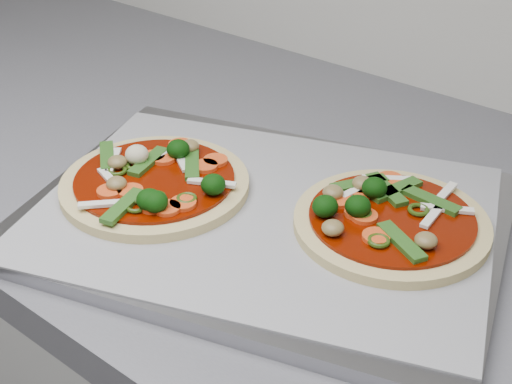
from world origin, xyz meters
The scene contains 5 objects.
countertop centered at (0.00, 1.30, 0.88)m, with size 3.60×0.60×0.04m, color slate.
baking_tray centered at (0.00, 1.22, 0.91)m, with size 0.44×0.33×0.01m, color gray.
parchment centered at (0.00, 1.22, 0.92)m, with size 0.42×0.31×0.00m, color gray.
pizza_left centered at (-0.11, 1.18, 0.93)m, with size 0.20×0.20×0.03m.
pizza_right centered at (0.10, 1.27, 0.93)m, with size 0.21×0.21×0.03m.
Camera 1 is at (0.34, 0.77, 1.29)m, focal length 50.00 mm.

